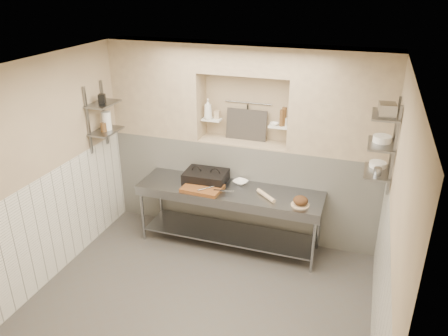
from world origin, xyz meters
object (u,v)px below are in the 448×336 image
at_px(mixing_bowl, 240,182).
at_px(bottle_soap, 208,109).
at_px(rolling_pin, 266,196).
at_px(bread_loaf, 301,200).
at_px(prep_table, 229,206).
at_px(panini_press, 206,177).
at_px(cutting_board, 202,188).
at_px(jug_left, 107,121).
at_px(bowl_alcove, 274,124).

height_order(mixing_bowl, bottle_soap, bottle_soap).
height_order(rolling_pin, bottle_soap, bottle_soap).
bearing_deg(mixing_bowl, bread_loaf, -21.62).
bearing_deg(mixing_bowl, rolling_pin, -33.47).
distance_m(rolling_pin, bread_loaf, 0.48).
height_order(prep_table, panini_press, panini_press).
bearing_deg(cutting_board, rolling_pin, 4.13).
distance_m(mixing_bowl, bread_loaf, 0.99).
relative_size(panini_press, jug_left, 2.35).
relative_size(cutting_board, bowl_alcove, 4.46).
xyz_separation_m(rolling_pin, bread_loaf, (0.47, -0.07, 0.04)).
height_order(rolling_pin, jug_left, jug_left).
distance_m(rolling_pin, bottle_soap, 1.52).
height_order(mixing_bowl, bread_loaf, bread_loaf).
height_order(bottle_soap, jug_left, bottle_soap).
relative_size(panini_press, bottle_soap, 2.03).
xyz_separation_m(bread_loaf, bottle_soap, (-1.51, 0.67, 0.89)).
distance_m(mixing_bowl, bowl_alcove, 0.95).
bearing_deg(mixing_bowl, cutting_board, -141.07).
bearing_deg(bowl_alcove, bread_loaf, -52.14).
bearing_deg(jug_left, cutting_board, -1.45).
relative_size(panini_press, mixing_bowl, 3.06).
distance_m(cutting_board, bread_loaf, 1.36).
bearing_deg(jug_left, rolling_pin, 0.67).
xyz_separation_m(bottle_soap, jug_left, (-1.30, -0.62, -0.12)).
height_order(prep_table, cutting_board, cutting_board).
height_order(bread_loaf, bottle_soap, bottle_soap).
height_order(mixing_bowl, rolling_pin, rolling_pin).
bearing_deg(panini_press, prep_table, -19.55).
height_order(bowl_alcove, jug_left, jug_left).
bearing_deg(panini_press, bowl_alcove, 24.62).
xyz_separation_m(bowl_alcove, jug_left, (-2.27, -0.65, 0.01)).
relative_size(bread_loaf, jug_left, 0.74).
height_order(prep_table, bowl_alcove, bowl_alcove).
xyz_separation_m(panini_press, jug_left, (-1.41, -0.22, 0.76)).
relative_size(bowl_alcove, jug_left, 0.46).
xyz_separation_m(cutting_board, rolling_pin, (0.89, 0.06, 0.00)).
xyz_separation_m(cutting_board, mixing_bowl, (0.44, 0.36, 0.00)).
height_order(prep_table, mixing_bowl, mixing_bowl).
bearing_deg(bottle_soap, mixing_bowl, -27.05).
bearing_deg(cutting_board, mixing_bowl, 38.93).
bearing_deg(bread_loaf, bottle_soap, 156.19).
relative_size(panini_press, bowl_alcove, 5.05).
distance_m(panini_press, jug_left, 1.61).
xyz_separation_m(mixing_bowl, bottle_soap, (-0.59, 0.30, 0.94)).
distance_m(cutting_board, mixing_bowl, 0.57).
bearing_deg(panini_press, rolling_pin, -13.61).
relative_size(cutting_board, bottle_soap, 1.79).
relative_size(cutting_board, rolling_pin, 1.43).
bearing_deg(prep_table, bottle_soap, 133.13).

